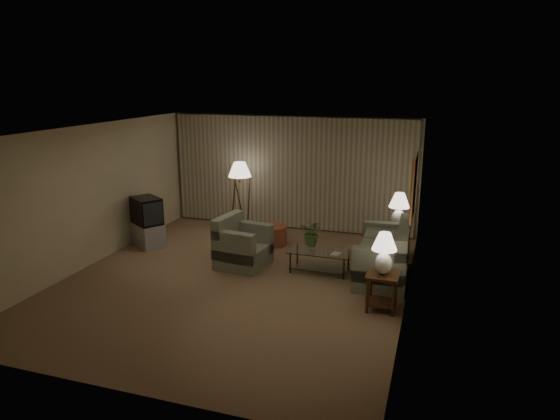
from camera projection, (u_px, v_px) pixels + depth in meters
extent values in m
plane|color=#9B7A55|center=(236.00, 279.00, 9.06)|extent=(7.00, 7.00, 0.00)
cube|color=beige|center=(292.00, 172.00, 11.93)|extent=(6.00, 0.04, 2.70)
cube|color=beige|center=(91.00, 196.00, 9.61)|extent=(0.04, 7.00, 2.70)
cube|color=beige|center=(411.00, 223.00, 7.82)|extent=(0.04, 7.00, 2.70)
cube|color=white|center=(233.00, 130.00, 8.37)|extent=(6.00, 7.00, 0.04)
cube|color=beige|center=(291.00, 173.00, 11.86)|extent=(5.85, 0.12, 2.65)
cube|color=#D9994C|center=(414.00, 187.00, 8.46)|extent=(0.03, 0.90, 1.10)
cube|color=#A51E25|center=(413.00, 187.00, 8.47)|extent=(0.02, 0.80, 1.00)
cube|color=gray|center=(382.00, 266.00, 9.14)|extent=(1.85, 1.01, 0.42)
cube|color=gray|center=(243.00, 256.00, 9.67)|extent=(1.15, 1.12, 0.41)
cube|color=#3C1D10|center=(383.00, 275.00, 7.76)|extent=(0.50, 0.50, 0.04)
cube|color=#3C1D10|center=(381.00, 302.00, 7.88)|extent=(0.42, 0.42, 0.02)
cylinder|color=#3C1D10|center=(367.00, 296.00, 7.71)|extent=(0.05, 0.05, 0.56)
cylinder|color=#3C1D10|center=(371.00, 286.00, 8.08)|extent=(0.05, 0.05, 0.56)
cylinder|color=#3C1D10|center=(393.00, 300.00, 7.60)|extent=(0.05, 0.05, 0.56)
cylinder|color=#3C1D10|center=(396.00, 289.00, 7.96)|extent=(0.05, 0.05, 0.56)
cube|color=#3C1D10|center=(398.00, 228.00, 10.15)|extent=(0.53, 0.45, 0.04)
cube|color=#3C1D10|center=(396.00, 250.00, 10.27)|extent=(0.45, 0.38, 0.02)
cylinder|color=#3C1D10|center=(385.00, 244.00, 10.13)|extent=(0.05, 0.05, 0.56)
cylinder|color=#3C1D10|center=(387.00, 239.00, 10.45)|extent=(0.05, 0.05, 0.56)
cylinder|color=#3C1D10|center=(407.00, 246.00, 10.00)|extent=(0.05, 0.05, 0.56)
cylinder|color=#3C1D10|center=(408.00, 241.00, 10.32)|extent=(0.05, 0.05, 0.56)
ellipsoid|color=white|center=(383.00, 264.00, 7.71)|extent=(0.27, 0.27, 0.34)
cylinder|color=white|center=(384.00, 251.00, 7.66)|extent=(0.03, 0.03, 0.08)
cone|color=#F2E4CF|center=(385.00, 241.00, 7.62)|extent=(0.39, 0.39, 0.27)
ellipsoid|color=white|center=(398.00, 219.00, 10.10)|extent=(0.29, 0.29, 0.36)
cylinder|color=white|center=(399.00, 208.00, 10.04)|extent=(0.03, 0.03, 0.08)
cone|color=#F2E4CF|center=(400.00, 200.00, 10.00)|extent=(0.42, 0.42, 0.29)
cube|color=silver|center=(320.00, 251.00, 9.34)|extent=(1.15, 0.63, 0.02)
cube|color=silver|center=(320.00, 266.00, 9.42)|extent=(1.07, 0.55, 0.01)
cylinder|color=#41331A|center=(290.00, 263.00, 9.32)|extent=(0.04, 0.04, 0.40)
cylinder|color=#41331A|center=(297.00, 254.00, 9.77)|extent=(0.04, 0.04, 0.40)
cylinder|color=#41331A|center=(344.00, 269.00, 9.02)|extent=(0.04, 0.04, 0.40)
cylinder|color=#41331A|center=(349.00, 260.00, 9.47)|extent=(0.04, 0.04, 0.40)
cube|color=#A9A9AB|center=(148.00, 235.00, 10.83)|extent=(1.21, 1.19, 0.50)
cube|color=black|center=(146.00, 211.00, 10.69)|extent=(1.11, 1.10, 0.58)
cylinder|color=#3C1D10|center=(240.00, 178.00, 11.60)|extent=(0.04, 0.04, 0.24)
cone|color=#F2E4CF|center=(240.00, 169.00, 11.55)|extent=(0.54, 0.54, 0.34)
cylinder|color=#A24E36|center=(273.00, 235.00, 10.93)|extent=(0.81, 0.81, 0.42)
imported|color=silver|center=(312.00, 246.00, 9.36)|extent=(0.14, 0.14, 0.14)
imported|color=#4C7735|center=(312.00, 230.00, 9.28)|extent=(0.52, 0.47, 0.49)
imported|color=olive|center=(332.00, 253.00, 9.17)|extent=(0.19, 0.24, 0.02)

